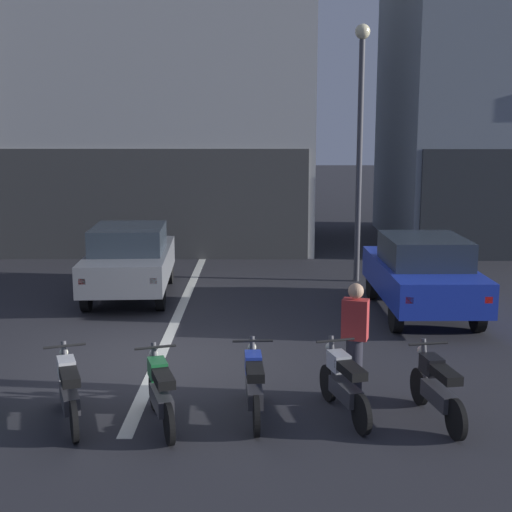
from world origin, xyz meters
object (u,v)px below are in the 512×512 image
object	(u,v)px
street_lamp	(360,127)
person_by_motorcycles	(355,339)
motorcycle_white_row_leftmost	(69,390)
car_grey_crossing_near	(130,259)
motorcycle_green_row_left_mid	(161,392)
motorcycle_black_row_rightmost	(437,387)
motorcycle_silver_row_right_mid	(344,383)
car_blue_parked_kerbside	(422,272)
motorcycle_blue_row_centre	(254,384)

from	to	relation	value
street_lamp	person_by_motorcycles	world-z (taller)	street_lamp
motorcycle_white_row_leftmost	person_by_motorcycles	xyz separation A→B (m)	(3.83, 0.94, 0.40)
car_grey_crossing_near	motorcycle_green_row_left_mid	world-z (taller)	car_grey_crossing_near
motorcycle_black_row_rightmost	motorcycle_silver_row_right_mid	bearing A→B (deg)	173.28
car_blue_parked_kerbside	motorcycle_black_row_rightmost	size ratio (longest dim) A/B	2.49
motorcycle_black_row_rightmost	person_by_motorcycles	size ratio (longest dim) A/B	0.99
street_lamp	motorcycle_blue_row_centre	bearing A→B (deg)	-106.45
motorcycle_green_row_left_mid	motorcycle_black_row_rightmost	bearing A→B (deg)	2.72
motorcycle_white_row_leftmost	motorcycle_green_row_left_mid	xyz separation A→B (m)	(1.20, -0.05, 0.00)
car_grey_crossing_near	person_by_motorcycles	size ratio (longest dim) A/B	2.51
street_lamp	motorcycle_black_row_rightmost	distance (m)	9.20
motorcycle_green_row_left_mid	motorcycle_silver_row_right_mid	distance (m)	2.42
motorcycle_green_row_left_mid	person_by_motorcycles	size ratio (longest dim) A/B	0.97
motorcycle_black_row_rightmost	car_grey_crossing_near	bearing A→B (deg)	127.51
car_blue_parked_kerbside	motorcycle_green_row_left_mid	world-z (taller)	car_blue_parked_kerbside
car_blue_parked_kerbside	motorcycle_silver_row_right_mid	size ratio (longest dim) A/B	2.54
car_grey_crossing_near	person_by_motorcycles	xyz separation A→B (m)	(4.29, -6.04, -0.03)
person_by_motorcycles	motorcycle_blue_row_centre	bearing A→B (deg)	-152.85
street_lamp	motorcycle_silver_row_right_mid	size ratio (longest dim) A/B	3.82
car_blue_parked_kerbside	motorcycle_blue_row_centre	world-z (taller)	car_blue_parked_kerbside
street_lamp	motorcycle_white_row_leftmost	bearing A→B (deg)	-119.48
motorcycle_green_row_left_mid	motorcycle_silver_row_right_mid	size ratio (longest dim) A/B	0.99
motorcycle_green_row_left_mid	motorcycle_black_row_rightmost	xyz separation A→B (m)	(3.61, 0.17, 0.00)
car_blue_parked_kerbside	motorcycle_green_row_left_mid	size ratio (longest dim) A/B	2.56
motorcycle_green_row_left_mid	motorcycle_black_row_rightmost	world-z (taller)	same
motorcycle_black_row_rightmost	person_by_motorcycles	bearing A→B (deg)	139.82
motorcycle_green_row_left_mid	motorcycle_blue_row_centre	xyz separation A→B (m)	(1.21, 0.27, 0.00)
car_grey_crossing_near	motorcycle_green_row_left_mid	distance (m)	7.25
motorcycle_silver_row_right_mid	motorcycle_black_row_rightmost	distance (m)	1.21
street_lamp	motorcycle_green_row_left_mid	bearing A→B (deg)	-112.99
person_by_motorcycles	street_lamp	bearing A→B (deg)	82.08
motorcycle_silver_row_right_mid	person_by_motorcycles	bearing A→B (deg)	71.93
street_lamp	person_by_motorcycles	distance (m)	8.35
motorcycle_green_row_left_mid	car_blue_parked_kerbside	bearing A→B (deg)	50.25
street_lamp	motorcycle_silver_row_right_mid	distance (m)	9.16
motorcycle_silver_row_right_mid	motorcycle_blue_row_centre	bearing A→B (deg)	-177.90
motorcycle_blue_row_centre	motorcycle_green_row_left_mid	bearing A→B (deg)	-167.42
street_lamp	motorcycle_green_row_left_mid	xyz separation A→B (m)	(-3.70, -8.73, -3.37)
motorcycle_white_row_leftmost	motorcycle_blue_row_centre	xyz separation A→B (m)	(2.41, 0.22, 0.00)
car_blue_parked_kerbside	motorcycle_white_row_leftmost	size ratio (longest dim) A/B	2.60
motorcycle_black_row_rightmost	person_by_motorcycles	world-z (taller)	person_by_motorcycles
motorcycle_white_row_leftmost	person_by_motorcycles	bearing A→B (deg)	13.85
motorcycle_white_row_leftmost	motorcycle_silver_row_right_mid	world-z (taller)	same
car_blue_parked_kerbside	motorcycle_silver_row_right_mid	xyz separation A→B (m)	(-2.20, -5.22, -0.43)
motorcycle_green_row_left_mid	motorcycle_white_row_leftmost	bearing A→B (deg)	177.42
motorcycle_green_row_left_mid	motorcycle_silver_row_right_mid	xyz separation A→B (m)	(2.40, 0.31, 0.00)
car_grey_crossing_near	motorcycle_blue_row_centre	bearing A→B (deg)	-67.03
car_blue_parked_kerbside	motorcycle_white_row_leftmost	distance (m)	7.99
car_blue_parked_kerbside	person_by_motorcycles	distance (m)	4.95
car_grey_crossing_near	motorcycle_black_row_rightmost	distance (m)	8.67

